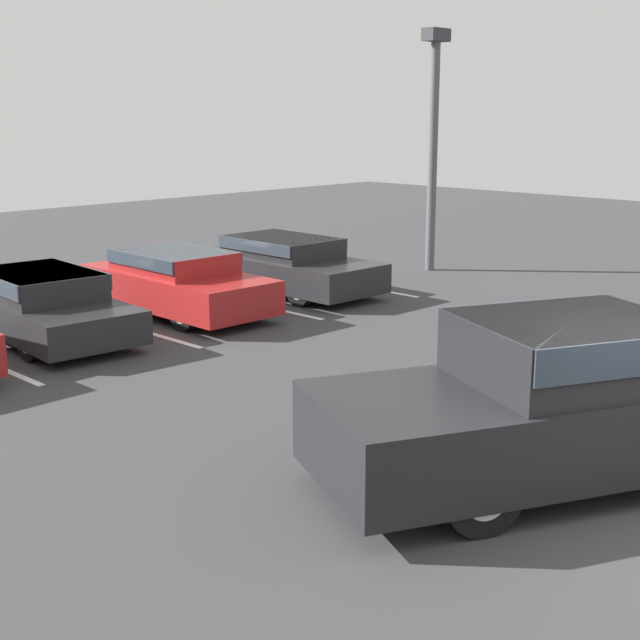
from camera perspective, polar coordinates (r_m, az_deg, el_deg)
stall_stripe_c at (r=17.10m, az=-12.80°, el=-0.23°), size 0.12×5.02×0.01m
stall_stripe_d at (r=18.80m, az=-5.31°, el=1.26°), size 0.12×5.02×0.01m
stall_stripe_e at (r=20.77m, az=0.85°, el=2.47°), size 0.12×5.02×0.01m
pickup_truck at (r=10.10m, az=17.13°, el=-4.74°), size 6.47×4.53×1.78m
parked_sedan_b at (r=16.28m, az=-17.42°, el=1.09°), size 2.16×4.54×1.18m
parked_sedan_c at (r=17.64m, az=-9.17°, el=2.53°), size 1.86×4.36×1.24m
parked_sedan_d at (r=19.57m, az=-2.29°, el=3.70°), size 1.92×4.58×1.20m
light_post at (r=22.19m, az=7.27°, el=11.78°), size 0.70×0.36×5.79m
traffic_cone at (r=14.79m, az=16.68°, el=-1.57°), size 0.39×0.39×0.55m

